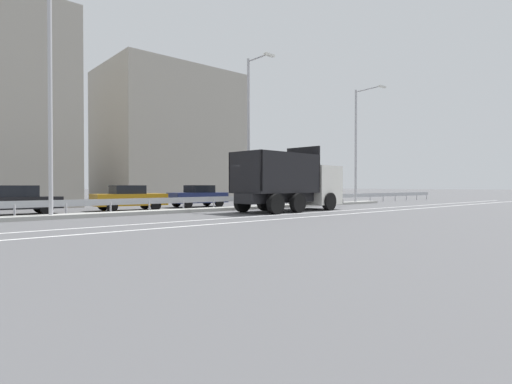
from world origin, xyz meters
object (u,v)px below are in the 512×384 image
(median_road_sign, at_px, (312,186))
(parked_car_2, at_px, (15,200))
(street_lamp_3, at_px, (358,140))
(street_lamp_2, at_px, (250,126))
(street_lamp_1, at_px, (51,86))
(dump_truck, at_px, (300,187))
(parked_car_3, at_px, (129,198))
(parked_car_4, at_px, (198,196))

(median_road_sign, distance_m, parked_car_2, 18.27)
(median_road_sign, height_order, street_lamp_3, street_lamp_3)
(median_road_sign, distance_m, street_lamp_2, 7.08)
(street_lamp_1, xyz_separation_m, street_lamp_3, (22.21, -0.20, -0.67))
(dump_truck, relative_size, parked_car_3, 1.76)
(street_lamp_3, height_order, parked_car_2, street_lamp_3)
(street_lamp_1, distance_m, parked_car_4, 12.16)
(median_road_sign, distance_m, parked_car_4, 8.13)
(dump_truck, height_order, parked_car_4, dump_truck)
(street_lamp_1, xyz_separation_m, parked_car_4, (10.21, 4.31, -5.00))
(street_lamp_1, bearing_deg, street_lamp_3, -0.51)
(median_road_sign, distance_m, street_lamp_3, 6.26)
(parked_car_4, bearing_deg, parked_car_2, 95.49)
(street_lamp_3, bearing_deg, street_lamp_1, 179.49)
(street_lamp_2, height_order, parked_car_4, street_lamp_2)
(median_road_sign, bearing_deg, street_lamp_2, -177.79)
(street_lamp_1, relative_size, parked_car_4, 2.68)
(parked_car_3, xyz_separation_m, parked_car_4, (5.16, 0.64, 0.00))
(street_lamp_1, height_order, street_lamp_2, street_lamp_1)
(median_road_sign, xyz_separation_m, street_lamp_2, (-6.04, -0.23, 3.68))
(street_lamp_3, relative_size, parked_car_4, 2.30)
(street_lamp_2, bearing_deg, median_road_sign, 2.21)
(median_road_sign, relative_size, parked_car_2, 0.62)
(street_lamp_3, xyz_separation_m, parked_car_4, (-12.00, 4.51, -4.32))
(dump_truck, bearing_deg, street_lamp_2, -152.91)
(parked_car_4, bearing_deg, median_road_sign, -117.23)
(street_lamp_2, xyz_separation_m, parked_car_4, (-0.91, 4.41, -4.34))
(median_road_sign, height_order, parked_car_3, median_road_sign)
(parked_car_2, relative_size, parked_car_3, 1.00)
(parked_car_2, bearing_deg, parked_car_3, -91.43)
(parked_car_3, bearing_deg, street_lamp_1, -49.11)
(dump_truck, distance_m, median_road_sign, 5.31)
(median_road_sign, bearing_deg, street_lamp_3, -3.75)
(street_lamp_1, height_order, parked_car_3, street_lamp_1)
(median_road_sign, xyz_separation_m, parked_car_4, (-6.94, 4.18, -0.65))
(dump_truck, relative_size, parked_car_2, 1.76)
(median_road_sign, relative_size, parked_car_4, 0.66)
(parked_car_2, bearing_deg, parked_car_4, -86.56)
(street_lamp_2, height_order, street_lamp_3, street_lamp_2)
(dump_truck, distance_m, parked_car_3, 10.01)
(parked_car_3, bearing_deg, street_lamp_3, 82.16)
(dump_truck, bearing_deg, parked_car_4, -164.29)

